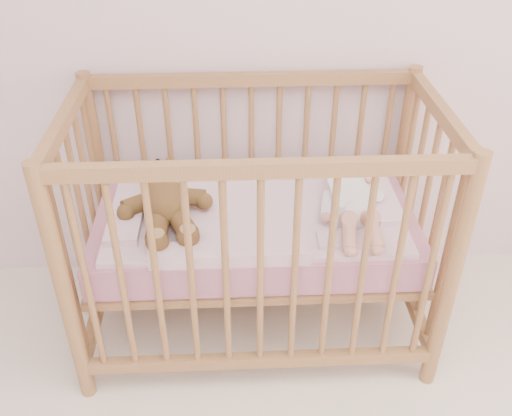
{
  "coord_description": "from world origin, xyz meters",
  "views": [
    {
      "loc": [
        -0.14,
        -0.18,
        1.79
      ],
      "look_at": [
        -0.06,
        1.55,
        0.62
      ],
      "focal_mm": 40.0,
      "sensor_mm": 36.0,
      "label": 1
    }
  ],
  "objects": [
    {
      "name": "crib",
      "position": [
        -0.06,
        1.6,
        0.5
      ],
      "size": [
        1.36,
        0.76,
        1.0
      ],
      "primitive_type": null,
      "color": "#A77B46",
      "rests_on": "floor"
    },
    {
      "name": "mattress",
      "position": [
        -0.06,
        1.6,
        0.49
      ],
      "size": [
        1.22,
        0.62,
        0.13
      ],
      "primitive_type": "cube",
      "color": "pink",
      "rests_on": "crib"
    },
    {
      "name": "blanket",
      "position": [
        -0.06,
        1.6,
        0.56
      ],
      "size": [
        1.1,
        0.58,
        0.06
      ],
      "primitive_type": null,
      "color": "#EBA2B8",
      "rests_on": "mattress"
    },
    {
      "name": "baby",
      "position": [
        0.29,
        1.58,
        0.64
      ],
      "size": [
        0.26,
        0.55,
        0.13
      ],
      "primitive_type": null,
      "rotation": [
        0.0,
        0.0,
        0.0
      ],
      "color": "white",
      "rests_on": "blanket"
    },
    {
      "name": "teddy_bear",
      "position": [
        -0.39,
        1.58,
        0.65
      ],
      "size": [
        0.47,
        0.59,
        0.15
      ],
      "primitive_type": null,
      "rotation": [
        0.0,
        0.0,
        0.2
      ],
      "color": "brown",
      "rests_on": "blanket"
    }
  ]
}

